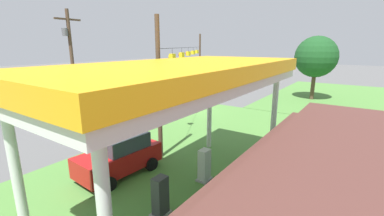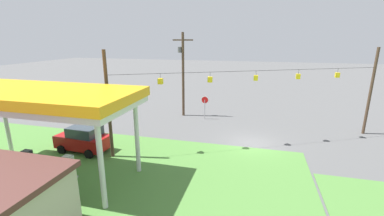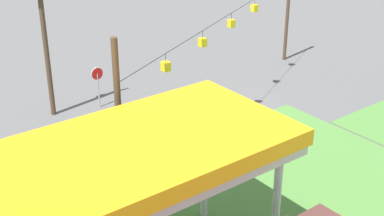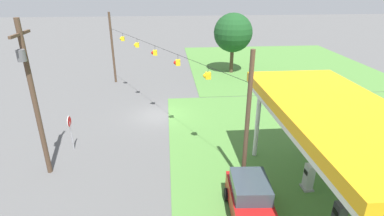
{
  "view_description": "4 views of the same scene",
  "coord_description": "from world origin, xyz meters",
  "px_view_note": "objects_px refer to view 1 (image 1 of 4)",
  "views": [
    {
      "loc": [
        19.9,
        14.1,
        6.15
      ],
      "look_at": [
        4.58,
        3.57,
        1.63
      ],
      "focal_mm": 24.0,
      "sensor_mm": 36.0,
      "label": 1
    },
    {
      "loc": [
        -0.18,
        20.2,
        8.38
      ],
      "look_at": [
        4.92,
        0.58,
        2.87
      ],
      "focal_mm": 24.0,
      "sensor_mm": 36.0,
      "label": 2
    },
    {
      "loc": [
        18.28,
        20.5,
        12.99
      ],
      "look_at": [
        2.8,
        0.27,
        1.43
      ],
      "focal_mm": 50.0,
      "sensor_mm": 36.0,
      "label": 3
    },
    {
      "loc": [
        23.59,
        0.91,
        10.67
      ],
      "look_at": [
        5.22,
        2.48,
        2.83
      ],
      "focal_mm": 28.0,
      "sensor_mm": 36.0,
      "label": 4
    }
  ],
  "objects_px": {
    "car_at_pumps_front": "(120,155)",
    "stop_sign_roadside": "(106,94)",
    "gas_station_canopy": "(184,76)",
    "fuel_pump_near": "(204,166)",
    "car_at_pumps_rear": "(281,198)",
    "fuel_pump_far": "(160,198)",
    "utility_pole_main": "(71,59)",
    "tree_west_verge": "(316,57)"
  },
  "relations": [
    {
      "from": "car_at_pumps_front",
      "to": "stop_sign_roadside",
      "type": "bearing_deg",
      "value": -121.3
    },
    {
      "from": "gas_station_canopy",
      "to": "fuel_pump_near",
      "type": "relative_size",
      "value": 7.58
    },
    {
      "from": "car_at_pumps_rear",
      "to": "stop_sign_roadside",
      "type": "height_order",
      "value": "stop_sign_roadside"
    },
    {
      "from": "gas_station_canopy",
      "to": "car_at_pumps_front",
      "type": "distance_m",
      "value": 5.51
    },
    {
      "from": "fuel_pump_near",
      "to": "fuel_pump_far",
      "type": "distance_m",
      "value": 3.06
    },
    {
      "from": "car_at_pumps_front",
      "to": "car_at_pumps_rear",
      "type": "distance_m",
      "value": 7.55
    },
    {
      "from": "car_at_pumps_front",
      "to": "stop_sign_roadside",
      "type": "xyz_separation_m",
      "value": [
        -7.24,
        -10.33,
        0.8
      ]
    },
    {
      "from": "fuel_pump_far",
      "to": "car_at_pumps_front",
      "type": "relative_size",
      "value": 0.38
    },
    {
      "from": "gas_station_canopy",
      "to": "utility_pole_main",
      "type": "bearing_deg",
      "value": -106.53
    },
    {
      "from": "tree_west_verge",
      "to": "gas_station_canopy",
      "type": "bearing_deg",
      "value": -1.22
    },
    {
      "from": "car_at_pumps_rear",
      "to": "stop_sign_roadside",
      "type": "relative_size",
      "value": 1.94
    },
    {
      "from": "car_at_pumps_rear",
      "to": "tree_west_verge",
      "type": "relative_size",
      "value": 0.67
    },
    {
      "from": "fuel_pump_near",
      "to": "car_at_pumps_rear",
      "type": "distance_m",
      "value": 3.92
    },
    {
      "from": "fuel_pump_near",
      "to": "utility_pole_main",
      "type": "xyz_separation_m",
      "value": [
        -2.86,
        -14.8,
        4.32
      ]
    },
    {
      "from": "car_at_pumps_front",
      "to": "tree_west_verge",
      "type": "bearing_deg",
      "value": 173.96
    },
    {
      "from": "fuel_pump_far",
      "to": "stop_sign_roadside",
      "type": "distance_m",
      "value": 16.51
    },
    {
      "from": "utility_pole_main",
      "to": "car_at_pumps_rear",
      "type": "bearing_deg",
      "value": 78.13
    },
    {
      "from": "tree_west_verge",
      "to": "car_at_pumps_front",
      "type": "bearing_deg",
      "value": -9.77
    },
    {
      "from": "gas_station_canopy",
      "to": "utility_pole_main",
      "type": "distance_m",
      "value": 15.44
    },
    {
      "from": "fuel_pump_near",
      "to": "tree_west_verge",
      "type": "relative_size",
      "value": 0.21
    },
    {
      "from": "gas_station_canopy",
      "to": "tree_west_verge",
      "type": "bearing_deg",
      "value": 178.78
    },
    {
      "from": "car_at_pumps_front",
      "to": "tree_west_verge",
      "type": "xyz_separation_m",
      "value": [
        -24.84,
        4.28,
        3.91
      ]
    },
    {
      "from": "gas_station_canopy",
      "to": "car_at_pumps_rear",
      "type": "bearing_deg",
      "value": 97.43
    },
    {
      "from": "stop_sign_roadside",
      "to": "tree_west_verge",
      "type": "xyz_separation_m",
      "value": [
        -17.6,
        14.61,
        3.11
      ]
    },
    {
      "from": "car_at_pumps_front",
      "to": "tree_west_verge",
      "type": "distance_m",
      "value": 25.51
    },
    {
      "from": "fuel_pump_near",
      "to": "car_at_pumps_front",
      "type": "distance_m",
      "value": 4.15
    },
    {
      "from": "fuel_pump_far",
      "to": "car_at_pumps_rear",
      "type": "distance_m",
      "value": 4.28
    },
    {
      "from": "car_at_pumps_rear",
      "to": "utility_pole_main",
      "type": "xyz_separation_m",
      "value": [
        -3.9,
        -18.56,
        4.04
      ]
    },
    {
      "from": "fuel_pump_near",
      "to": "car_at_pumps_rear",
      "type": "relative_size",
      "value": 0.32
    },
    {
      "from": "gas_station_canopy",
      "to": "fuel_pump_near",
      "type": "height_order",
      "value": "gas_station_canopy"
    },
    {
      "from": "gas_station_canopy",
      "to": "car_at_pumps_rear",
      "type": "xyz_separation_m",
      "value": [
        -0.49,
        3.77,
        -4.02
      ]
    },
    {
      "from": "gas_station_canopy",
      "to": "fuel_pump_far",
      "type": "relative_size",
      "value": 7.58
    },
    {
      "from": "car_at_pumps_front",
      "to": "fuel_pump_near",
      "type": "bearing_deg",
      "value": 118.69
    },
    {
      "from": "fuel_pump_near",
      "to": "tree_west_verge",
      "type": "xyz_separation_m",
      "value": [
        -23.1,
        0.53,
        4.19
      ]
    },
    {
      "from": "gas_station_canopy",
      "to": "fuel_pump_near",
      "type": "distance_m",
      "value": 4.56
    },
    {
      "from": "gas_station_canopy",
      "to": "utility_pole_main",
      "type": "xyz_separation_m",
      "value": [
        -4.39,
        -14.8,
        0.02
      ]
    },
    {
      "from": "fuel_pump_far",
      "to": "tree_west_verge",
      "type": "distance_m",
      "value": 26.49
    },
    {
      "from": "fuel_pump_near",
      "to": "fuel_pump_far",
      "type": "xyz_separation_m",
      "value": [
        3.06,
        0.0,
        0.0
      ]
    },
    {
      "from": "fuel_pump_far",
      "to": "car_at_pumps_front",
      "type": "bearing_deg",
      "value": -109.27
    },
    {
      "from": "gas_station_canopy",
      "to": "stop_sign_roadside",
      "type": "xyz_separation_m",
      "value": [
        -7.02,
        -14.08,
        -3.22
      ]
    },
    {
      "from": "fuel_pump_far",
      "to": "gas_station_canopy",
      "type": "bearing_deg",
      "value": 179.94
    },
    {
      "from": "car_at_pumps_front",
      "to": "gas_station_canopy",
      "type": "bearing_deg",
      "value": 97.04
    }
  ]
}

